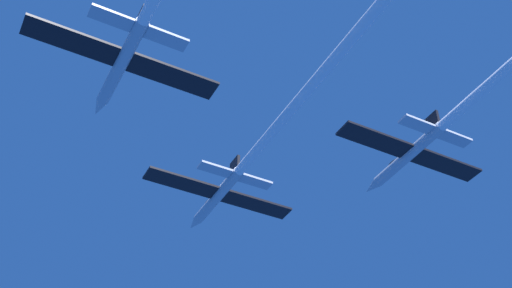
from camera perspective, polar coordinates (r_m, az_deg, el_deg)
jet_lead at (r=68.39m, az=5.58°, el=5.94°), size 19.56×77.32×3.24m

